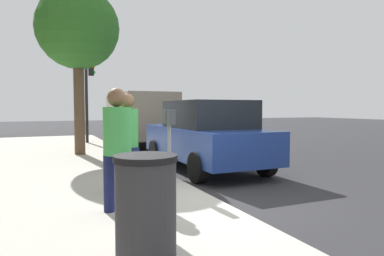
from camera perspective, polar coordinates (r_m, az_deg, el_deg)
name	(u,v)px	position (r m, az deg, el deg)	size (l,w,h in m)	color
ground_plane	(214,206)	(5.74, 3.67, -12.73)	(80.00, 80.00, 0.00)	#2B2B2D
sidewalk_slab	(4,228)	(5.14, -28.59, -14.22)	(28.00, 6.00, 0.15)	#B7B2A8
parking_meter	(169,132)	(6.14, -3.80, -0.63)	(0.36, 0.12, 1.41)	gray
pedestrian_at_meter	(127,136)	(5.80, -10.64, -1.34)	(0.48, 0.36, 1.68)	#191E4C
pedestrian_bystander	(117,141)	(4.74, -12.22, -2.12)	(0.48, 0.37, 1.70)	#191E4C
parked_sedan_near	(206,135)	(8.88, 2.32, -1.15)	(4.40, 1.98, 1.77)	navy
parked_van_far	(139,116)	(14.95, -8.73, 2.03)	(5.26, 2.26, 2.18)	gray
street_tree	(78,29)	(11.48, -18.31, 15.17)	(2.50, 2.50, 5.12)	brown
traffic_signal	(89,84)	(15.00, -16.64, 6.97)	(0.24, 0.44, 3.60)	black
trash_bin	(146,209)	(3.30, -7.61, -13.11)	(0.59, 0.59, 1.01)	#2D2D33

